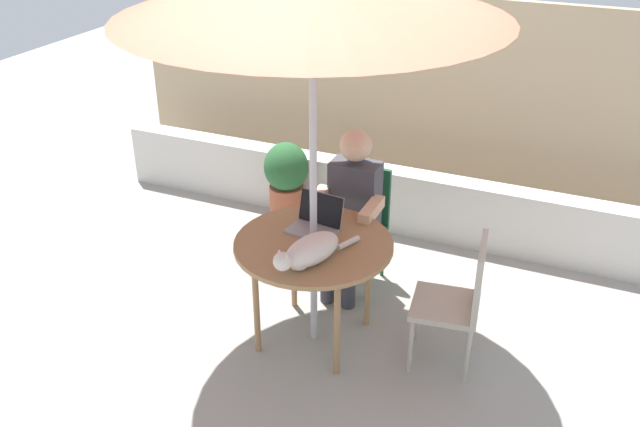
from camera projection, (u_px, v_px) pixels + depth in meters
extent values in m
plane|color=gray|center=(314.00, 336.00, 4.63)|extent=(14.00, 14.00, 0.00)
cube|color=tan|center=(423.00, 99.00, 6.13)|extent=(5.65, 0.08, 1.81)
cube|color=beige|center=(392.00, 199.00, 5.81)|extent=(5.08, 0.20, 0.54)
cylinder|color=#9E754C|center=(314.00, 244.00, 4.29)|extent=(0.99, 0.99, 0.03)
cylinder|color=#9E754C|center=(368.00, 281.00, 4.59)|extent=(0.04, 0.04, 0.70)
cylinder|color=#9E754C|center=(294.00, 263.00, 4.78)|extent=(0.04, 0.04, 0.70)
cylinder|color=#9E754C|center=(256.00, 306.00, 4.34)|extent=(0.04, 0.04, 0.70)
cylinder|color=#9E754C|center=(337.00, 327.00, 4.15)|extent=(0.04, 0.04, 0.70)
cylinder|color=#B7B7BC|center=(313.00, 185.00, 4.10)|extent=(0.04, 0.04, 2.23)
cube|color=#194C2D|center=(354.00, 233.00, 5.01)|extent=(0.40, 0.40, 0.04)
cube|color=#194C2D|center=(364.00, 194.00, 5.05)|extent=(0.40, 0.04, 0.44)
cylinder|color=#194C2D|center=(383.00, 253.00, 5.19)|extent=(0.03, 0.03, 0.40)
cylinder|color=#194C2D|center=(340.00, 243.00, 5.31)|extent=(0.03, 0.03, 0.40)
cylinder|color=#194C2D|center=(323.00, 265.00, 5.04)|extent=(0.03, 0.03, 0.40)
cylinder|color=#194C2D|center=(367.00, 276.00, 4.92)|extent=(0.03, 0.03, 0.40)
cube|color=#B2A899|center=(445.00, 306.00, 4.23)|extent=(0.45, 0.45, 0.04)
cube|color=#B2A899|center=(479.00, 277.00, 4.08)|extent=(0.09, 0.40, 0.44)
cylinder|color=#B2A899|center=(467.00, 356.00, 4.15)|extent=(0.03, 0.03, 0.40)
cylinder|color=#B2A899|center=(472.00, 323.00, 4.44)|extent=(0.03, 0.03, 0.40)
cylinder|color=#B2A899|center=(419.00, 314.00, 4.52)|extent=(0.03, 0.03, 0.40)
cylinder|color=#B2A899|center=(411.00, 346.00, 4.23)|extent=(0.03, 0.03, 0.40)
cube|color=#3F3F47|center=(355.00, 198.00, 4.88)|extent=(0.34, 0.20, 0.54)
sphere|color=#DBAD89|center=(356.00, 145.00, 4.68)|extent=(0.22, 0.22, 0.22)
cube|color=#383842|center=(336.00, 233.00, 4.89)|extent=(0.12, 0.30, 0.12)
cylinder|color=#383842|center=(327.00, 275.00, 4.89)|extent=(0.10, 0.10, 0.43)
cube|color=#383842|center=(357.00, 237.00, 4.83)|extent=(0.12, 0.30, 0.12)
cylinder|color=#383842|center=(349.00, 280.00, 4.84)|extent=(0.10, 0.10, 0.43)
cube|color=#DBAD89|center=(316.00, 199.00, 4.75)|extent=(0.08, 0.32, 0.08)
cube|color=#DBAD89|center=(371.00, 210.00, 4.61)|extent=(0.08, 0.32, 0.08)
cube|color=gray|center=(313.00, 230.00, 4.40)|extent=(0.32, 0.25, 0.02)
cube|color=black|center=(321.00, 209.00, 4.43)|extent=(0.30, 0.09, 0.20)
cube|color=gray|center=(322.00, 208.00, 4.43)|extent=(0.30, 0.09, 0.20)
ellipsoid|color=silver|center=(312.00, 250.00, 4.04)|extent=(0.32, 0.44, 0.17)
sphere|color=silver|center=(283.00, 261.00, 3.89)|extent=(0.11, 0.11, 0.11)
ellipsoid|color=white|center=(298.00, 262.00, 3.99)|extent=(0.16, 0.16, 0.09)
cylinder|color=silver|center=(348.00, 243.00, 4.23)|extent=(0.10, 0.18, 0.04)
cone|color=silver|center=(279.00, 252.00, 3.89)|extent=(0.04, 0.04, 0.03)
cone|color=silver|center=(287.00, 256.00, 3.85)|extent=(0.04, 0.04, 0.03)
cylinder|color=#9E5138|center=(287.00, 205.00, 5.91)|extent=(0.29, 0.29, 0.36)
ellipsoid|color=#26592D|center=(286.00, 167.00, 5.74)|extent=(0.37, 0.37, 0.42)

